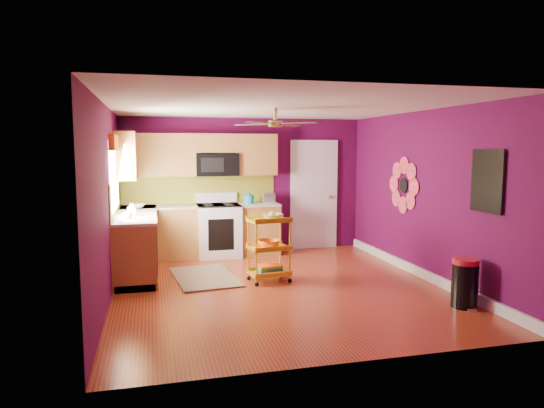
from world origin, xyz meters
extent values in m
plane|color=maroon|center=(0.00, 0.00, 0.00)|extent=(5.00, 5.00, 0.00)
cube|color=#4E093B|center=(0.00, 2.50, 1.25)|extent=(4.50, 0.04, 2.50)
cube|color=#4E093B|center=(0.00, -2.50, 1.25)|extent=(4.50, 0.04, 2.50)
cube|color=#4E093B|center=(-2.25, 0.00, 1.25)|extent=(0.04, 5.00, 2.50)
cube|color=#4E093B|center=(2.25, 0.00, 1.25)|extent=(0.04, 5.00, 2.50)
cube|color=silver|center=(0.00, 0.00, 2.50)|extent=(4.50, 5.00, 0.04)
cube|color=white|center=(2.22, 0.00, 0.07)|extent=(0.05, 4.90, 0.14)
cube|color=#915D27|center=(-1.95, 1.35, 0.45)|extent=(0.60, 2.30, 0.90)
cube|color=#915D27|center=(-0.85, 2.20, 0.45)|extent=(2.80, 0.60, 0.90)
cube|color=beige|center=(-1.95, 1.35, 0.92)|extent=(0.63, 2.30, 0.04)
cube|color=beige|center=(-0.85, 2.20, 0.92)|extent=(2.80, 0.63, 0.04)
cube|color=black|center=(-1.95, 1.35, 0.05)|extent=(0.54, 2.30, 0.10)
cube|color=black|center=(-0.85, 2.20, 0.05)|extent=(2.80, 0.54, 0.10)
cube|color=white|center=(-0.55, 2.17, 0.46)|extent=(0.76, 0.66, 0.92)
cube|color=black|center=(-0.55, 2.17, 0.93)|extent=(0.76, 0.62, 0.03)
cube|color=white|center=(-0.55, 2.45, 1.04)|extent=(0.76, 0.06, 0.18)
cube|color=black|center=(-0.55, 1.84, 0.45)|extent=(0.45, 0.02, 0.55)
cube|color=#915D27|center=(-1.59, 2.33, 1.83)|extent=(1.32, 0.33, 0.75)
cube|color=#915D27|center=(0.19, 2.33, 1.83)|extent=(0.72, 0.33, 0.75)
cube|color=#915D27|center=(-0.55, 2.33, 2.03)|extent=(0.76, 0.33, 0.34)
cube|color=#915D27|center=(-2.08, 1.85, 1.83)|extent=(0.33, 1.30, 0.75)
cube|color=black|center=(-0.55, 2.30, 1.65)|extent=(0.76, 0.38, 0.40)
cube|color=olive|center=(-0.85, 2.49, 1.20)|extent=(2.80, 0.01, 0.51)
cube|color=olive|center=(-2.24, 1.35, 1.20)|extent=(0.01, 2.30, 0.51)
cube|color=white|center=(-2.23, 1.05, 1.55)|extent=(0.03, 1.20, 1.00)
cube|color=orange|center=(-2.20, 1.05, 2.02)|extent=(0.08, 1.35, 0.22)
cube|color=white|center=(1.35, 2.48, 1.02)|extent=(0.85, 0.04, 2.05)
cube|color=white|center=(1.35, 2.46, 1.02)|extent=(0.95, 0.02, 2.15)
sphere|color=#BF8C3F|center=(1.67, 2.42, 1.00)|extent=(0.07, 0.07, 0.07)
cylinder|color=black|center=(2.23, 0.60, 1.35)|extent=(0.01, 0.24, 0.24)
cube|color=#1BB2A6|center=(2.23, -1.40, 1.55)|extent=(0.03, 0.52, 0.72)
cube|color=black|center=(2.21, -1.40, 1.55)|extent=(0.01, 0.56, 0.76)
cylinder|color=#BF8C3F|center=(0.00, 0.20, 2.42)|extent=(0.06, 0.06, 0.16)
cylinder|color=#BF8C3F|center=(0.00, 0.20, 2.28)|extent=(0.20, 0.20, 0.08)
cube|color=#4C2D19|center=(0.27, 0.47, 2.28)|extent=(0.47, 0.47, 0.01)
cube|color=#4C2D19|center=(-0.27, 0.47, 2.28)|extent=(0.47, 0.47, 0.01)
cube|color=#4C2D19|center=(-0.27, -0.07, 2.28)|extent=(0.47, 0.47, 0.01)
cube|color=#4C2D19|center=(0.27, -0.07, 2.28)|extent=(0.47, 0.47, 0.01)
cube|color=black|center=(-0.96, 0.75, 0.01)|extent=(1.01, 1.49, 0.02)
cylinder|color=yellow|center=(-0.29, 0.11, 0.48)|extent=(0.02, 0.02, 0.88)
cylinder|color=yellow|center=(0.21, 0.18, 0.48)|extent=(0.02, 0.02, 0.88)
cylinder|color=yellow|center=(-0.34, 0.46, 0.48)|extent=(0.02, 0.02, 0.88)
cylinder|color=yellow|center=(0.17, 0.53, 0.48)|extent=(0.02, 0.02, 0.88)
sphere|color=black|center=(-0.29, 0.11, 0.03)|extent=(0.06, 0.06, 0.06)
sphere|color=black|center=(0.21, 0.18, 0.03)|extent=(0.06, 0.06, 0.06)
sphere|color=black|center=(-0.34, 0.46, 0.03)|extent=(0.06, 0.06, 0.06)
sphere|color=black|center=(0.17, 0.53, 0.03)|extent=(0.06, 0.06, 0.06)
cube|color=yellow|center=(-0.06, 0.32, 0.90)|extent=(0.62, 0.49, 0.03)
cube|color=yellow|center=(-0.06, 0.32, 0.50)|extent=(0.62, 0.49, 0.03)
cube|color=yellow|center=(-0.06, 0.32, 0.12)|extent=(0.62, 0.49, 0.03)
imported|color=beige|center=(-0.01, 0.33, 0.96)|extent=(0.35, 0.35, 0.08)
sphere|color=yellow|center=(-0.01, 0.33, 0.98)|extent=(0.10, 0.10, 0.10)
imported|color=orange|center=(-0.06, 0.32, 0.57)|extent=(0.36, 0.36, 0.10)
cube|color=navy|center=(-0.06, 0.32, 0.16)|extent=(0.36, 0.29, 0.04)
cube|color=#267233|center=(-0.06, 0.32, 0.20)|extent=(0.36, 0.29, 0.04)
cube|color=orange|center=(-0.06, 0.32, 0.23)|extent=(0.36, 0.29, 0.03)
cylinder|color=black|center=(1.99, -1.38, 0.27)|extent=(0.42, 0.42, 0.54)
cylinder|color=#B11925|center=(1.99, -1.38, 0.57)|extent=(0.32, 0.32, 0.06)
cube|color=beige|center=(1.99, -1.54, 0.01)|extent=(0.12, 0.09, 0.03)
cylinder|color=teal|center=(0.01, 2.19, 1.02)|extent=(0.18, 0.18, 0.16)
sphere|color=teal|center=(0.01, 2.19, 1.12)|extent=(0.06, 0.06, 0.06)
cube|color=beige|center=(0.40, 2.26, 1.03)|extent=(0.22, 0.15, 0.18)
imported|color=#EA3F72|center=(-1.97, 1.01, 1.03)|extent=(0.08, 0.08, 0.18)
imported|color=white|center=(-2.02, 1.38, 1.02)|extent=(0.12, 0.12, 0.16)
imported|color=white|center=(-1.94, 1.99, 0.97)|extent=(0.27, 0.27, 0.07)
imported|color=white|center=(-2.04, 0.76, 0.99)|extent=(0.12, 0.12, 0.10)
camera|label=1|loc=(-1.69, -6.42, 1.94)|focal=32.00mm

